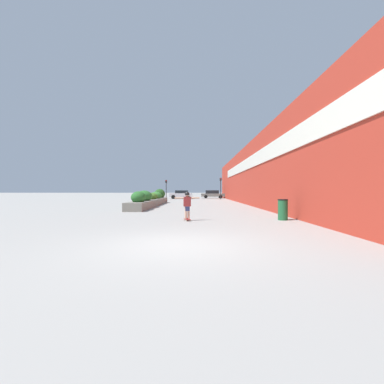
# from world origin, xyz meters

# --- Properties ---
(ground_plane) EXTENTS (300.00, 300.00, 0.00)m
(ground_plane) POSITION_xyz_m (0.00, 0.00, 0.00)
(ground_plane) COLOR gray
(building_wall_right) EXTENTS (0.67, 47.57, 6.02)m
(building_wall_right) POSITION_xyz_m (5.74, 21.69, 3.02)
(building_wall_right) COLOR #B23323
(building_wall_right) RESTS_ON ground_plane
(planter_box) EXTENTS (1.37, 14.13, 1.61)m
(planter_box) POSITION_xyz_m (-3.85, 17.30, 0.54)
(planter_box) COLOR slate
(planter_box) RESTS_ON ground_plane
(skateboard) EXTENTS (0.38, 0.69, 0.09)m
(skateboard) POSITION_xyz_m (0.05, 5.47, 0.07)
(skateboard) COLOR maroon
(skateboard) RESTS_ON ground_plane
(skateboarder) EXTENTS (1.18, 0.39, 1.28)m
(skateboarder) POSITION_xyz_m (0.05, 5.47, 0.87)
(skateboarder) COLOR tan
(skateboarder) RESTS_ON skateboard
(trash_bin) EXTENTS (0.48, 0.48, 1.01)m
(trash_bin) POSITION_xyz_m (4.67, 5.82, 0.51)
(trash_bin) COLOR #1E5B33
(trash_bin) RESTS_ON ground_plane
(car_leftmost) EXTENTS (4.37, 2.05, 1.45)m
(car_leftmost) POSITION_xyz_m (3.26, 40.78, 0.76)
(car_leftmost) COLOR slate
(car_leftmost) RESTS_ON ground_plane
(car_center_left) EXTENTS (3.90, 2.06, 1.44)m
(car_center_left) POSITION_xyz_m (-2.37, 37.27, 0.77)
(car_center_left) COLOR #BCBCC1
(car_center_left) RESTS_ON ground_plane
(traffic_light_left) EXTENTS (0.28, 0.30, 3.10)m
(traffic_light_left) POSITION_xyz_m (-4.59, 34.51, 2.14)
(traffic_light_left) COLOR black
(traffic_light_left) RESTS_ON ground_plane
(traffic_light_right) EXTENTS (0.28, 0.30, 3.46)m
(traffic_light_right) POSITION_xyz_m (4.19, 34.64, 2.36)
(traffic_light_right) COLOR black
(traffic_light_right) RESTS_ON ground_plane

